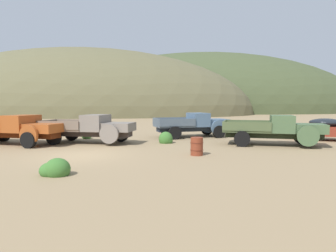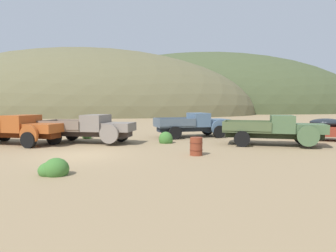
{
  "view_description": "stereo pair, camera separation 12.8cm",
  "coord_description": "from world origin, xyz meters",
  "px_view_note": "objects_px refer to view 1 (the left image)",
  "views": [
    {
      "loc": [
        5.07,
        -14.26,
        2.6
      ],
      "look_at": [
        4.23,
        4.91,
        1.14
      ],
      "focal_mm": 31.16,
      "sensor_mm": 36.0,
      "label": 1
    },
    {
      "loc": [
        5.2,
        -14.26,
        2.6
      ],
      "look_at": [
        4.23,
        4.91,
        1.14
      ],
      "focal_mm": 31.16,
      "sensor_mm": 36.0,
      "label": 2
    }
  ],
  "objects_px": {
    "truck_oxide_orange": "(20,129)",
    "truck_weathered_green": "(280,129)",
    "oil_drum_spare": "(197,146)",
    "car_rust_red": "(332,129)",
    "truck_chalk_blue": "(197,124)",
    "truck_primer_gray": "(95,128)"
  },
  "relations": [
    {
      "from": "truck_oxide_orange",
      "to": "truck_weathered_green",
      "type": "height_order",
      "value": "truck_oxide_orange"
    },
    {
      "from": "truck_oxide_orange",
      "to": "truck_primer_gray",
      "type": "height_order",
      "value": "truck_oxide_orange"
    },
    {
      "from": "truck_oxide_orange",
      "to": "truck_weathered_green",
      "type": "bearing_deg",
      "value": 14.03
    },
    {
      "from": "truck_primer_gray",
      "to": "truck_weathered_green",
      "type": "height_order",
      "value": "same"
    },
    {
      "from": "truck_primer_gray",
      "to": "truck_weathered_green",
      "type": "relative_size",
      "value": 0.99
    },
    {
      "from": "truck_primer_gray",
      "to": "truck_chalk_blue",
      "type": "distance_m",
      "value": 8.06
    },
    {
      "from": "oil_drum_spare",
      "to": "truck_chalk_blue",
      "type": "bearing_deg",
      "value": 86.75
    },
    {
      "from": "truck_oxide_orange",
      "to": "oil_drum_spare",
      "type": "height_order",
      "value": "truck_oxide_orange"
    },
    {
      "from": "oil_drum_spare",
      "to": "truck_oxide_orange",
      "type": "bearing_deg",
      "value": 163.2
    },
    {
      "from": "truck_primer_gray",
      "to": "truck_weathered_green",
      "type": "bearing_deg",
      "value": 5.41
    },
    {
      "from": "truck_chalk_blue",
      "to": "truck_weathered_green",
      "type": "height_order",
      "value": "same"
    },
    {
      "from": "truck_primer_gray",
      "to": "car_rust_red",
      "type": "xyz_separation_m",
      "value": [
        16.36,
        2.16,
        -0.19
      ]
    },
    {
      "from": "truck_primer_gray",
      "to": "truck_chalk_blue",
      "type": "bearing_deg",
      "value": 38.31
    },
    {
      "from": "truck_oxide_orange",
      "to": "car_rust_red",
      "type": "distance_m",
      "value": 21.1
    },
    {
      "from": "truck_weathered_green",
      "to": "oil_drum_spare",
      "type": "bearing_deg",
      "value": -132.18
    },
    {
      "from": "truck_primer_gray",
      "to": "oil_drum_spare",
      "type": "height_order",
      "value": "truck_primer_gray"
    },
    {
      "from": "truck_primer_gray",
      "to": "truck_chalk_blue",
      "type": "xyz_separation_m",
      "value": [
        6.95,
        4.07,
        -0.02
      ]
    },
    {
      "from": "truck_weathered_green",
      "to": "car_rust_red",
      "type": "distance_m",
      "value": 5.27
    },
    {
      "from": "truck_oxide_orange",
      "to": "truck_weathered_green",
      "type": "xyz_separation_m",
      "value": [
        16.35,
        0.37,
        0.0
      ]
    },
    {
      "from": "truck_chalk_blue",
      "to": "car_rust_red",
      "type": "xyz_separation_m",
      "value": [
        9.41,
        -1.91,
        -0.18
      ]
    },
    {
      "from": "truck_primer_gray",
      "to": "truck_weathered_green",
      "type": "distance_m",
      "value": 11.84
    },
    {
      "from": "oil_drum_spare",
      "to": "truck_weathered_green",
      "type": "bearing_deg",
      "value": 34.62
    }
  ]
}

